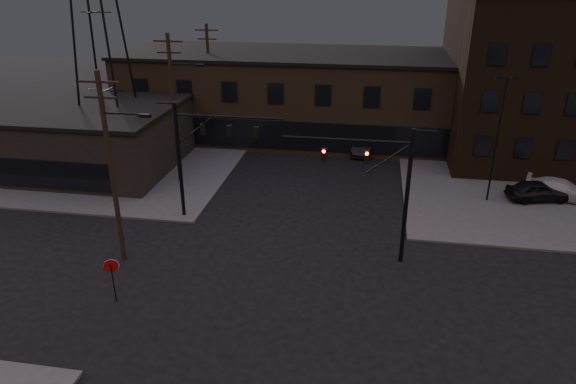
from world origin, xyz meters
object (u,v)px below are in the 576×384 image
object	(u,v)px
traffic_signal_near	(387,181)
parked_car_lot_a	(538,191)
parked_car_lot_b	(561,189)
car_crossing	(364,145)
stop_sign	(112,271)
traffic_signal_far	(197,148)

from	to	relation	value
traffic_signal_near	parked_car_lot_a	bearing A→B (deg)	41.87
parked_car_lot_b	car_crossing	size ratio (longest dim) A/B	1.01
stop_sign	parked_car_lot_b	size ratio (longest dim) A/B	0.51
stop_sign	traffic_signal_near	bearing A→B (deg)	25.90
parked_car_lot_a	parked_car_lot_b	world-z (taller)	parked_car_lot_a
traffic_signal_far	car_crossing	bearing A→B (deg)	55.83
stop_sign	car_crossing	xyz separation A→B (m)	(11.75, 25.41, -1.05)
parked_car_lot_a	car_crossing	size ratio (longest dim) A/B	0.91
traffic_signal_near	parked_car_lot_a	xyz separation A→B (m)	(11.18, 10.02, -4.03)
stop_sign	parked_car_lot_b	world-z (taller)	stop_sign
traffic_signal_far	traffic_signal_near	bearing A→B (deg)	-16.17
parked_car_lot_b	car_crossing	bearing A→B (deg)	79.29
parked_car_lot_a	car_crossing	bearing A→B (deg)	42.81
stop_sign	car_crossing	bearing A→B (deg)	65.18
traffic_signal_far	car_crossing	xyz separation A→B (m)	(10.47, 15.43, -4.22)
traffic_signal_far	parked_car_lot_a	size ratio (longest dim) A/B	1.82
stop_sign	car_crossing	size ratio (longest dim) A/B	0.52
traffic_signal_far	stop_sign	bearing A→B (deg)	-97.32
parked_car_lot_a	traffic_signal_far	bearing A→B (deg)	93.34
traffic_signal_near	parked_car_lot_a	world-z (taller)	traffic_signal_near
parked_car_lot_a	parked_car_lot_b	bearing A→B (deg)	-82.13
traffic_signal_near	traffic_signal_far	xyz separation A→B (m)	(-12.07, 3.50, 0.08)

